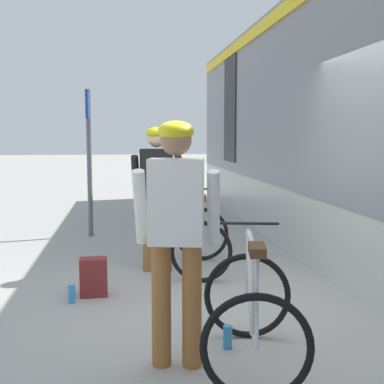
# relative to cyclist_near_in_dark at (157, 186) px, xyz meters

# --- Properties ---
(ground_plane) EXTENTS (80.00, 80.00, 0.00)m
(ground_plane) POSITION_rel_cyclist_near_in_dark_xyz_m (0.65, -1.61, -1.05)
(ground_plane) COLOR #A09E99
(cyclist_near_in_dark) EXTENTS (0.64, 0.38, 1.76)m
(cyclist_near_in_dark) POSITION_rel_cyclist_near_in_dark_xyz_m (0.00, 0.00, 0.00)
(cyclist_near_in_dark) COLOR #935B2D
(cyclist_near_in_dark) RESTS_ON ground
(cyclist_far_in_white) EXTENTS (0.65, 0.39, 1.76)m
(cyclist_far_in_white) POSITION_rel_cyclist_near_in_dark_xyz_m (-0.04, -2.57, 0.00)
(cyclist_far_in_white) COLOR #935B2D
(cyclist_far_in_white) RESTS_ON ground
(bicycle_near_white) EXTENTS (0.88, 1.17, 0.99)m
(bicycle_near_white) POSITION_rel_cyclist_near_in_dark_xyz_m (0.54, -0.07, -0.65)
(bicycle_near_white) COLOR black
(bicycle_near_white) RESTS_ON ground
(bicycle_far_silver) EXTENTS (0.90, 1.19, 0.99)m
(bicycle_far_silver) POSITION_rel_cyclist_near_in_dark_xyz_m (0.49, -2.66, -0.65)
(bicycle_far_silver) COLOR black
(bicycle_far_silver) RESTS_ON ground
(backpack_on_platform) EXTENTS (0.28, 0.19, 0.40)m
(backpack_on_platform) POSITION_rel_cyclist_near_in_dark_xyz_m (-0.72, -0.88, -0.85)
(backpack_on_platform) COLOR maroon
(backpack_on_platform) RESTS_ON ground
(water_bottle_near_the_bikes) EXTENTS (0.07, 0.07, 0.18)m
(water_bottle_near_the_bikes) POSITION_rel_cyclist_near_in_dark_xyz_m (0.39, -2.34, -0.96)
(water_bottle_near_the_bikes) COLOR #338CCC
(water_bottle_near_the_bikes) RESTS_ON ground
(water_bottle_by_the_backpack) EXTENTS (0.07, 0.07, 0.19)m
(water_bottle_by_the_backpack) POSITION_rel_cyclist_near_in_dark_xyz_m (-0.93, -1.09, -0.96)
(water_bottle_by_the_backpack) COLOR #338CCC
(water_bottle_by_the_backpack) RESTS_ON ground
(platform_sign_post) EXTENTS (0.08, 0.70, 2.40)m
(platform_sign_post) POSITION_rel_cyclist_near_in_dark_xyz_m (-0.94, 2.29, 0.57)
(platform_sign_post) COLOR #595B60
(platform_sign_post) RESTS_ON ground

